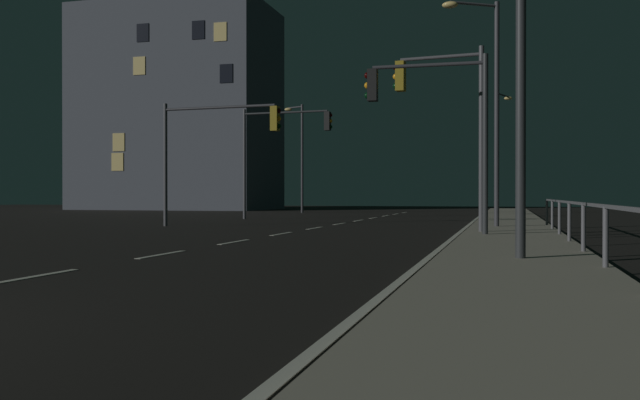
{
  "coord_description": "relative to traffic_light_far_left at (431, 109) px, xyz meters",
  "views": [
    {
      "loc": [
        7.02,
        -4.03,
        1.26
      ],
      "look_at": [
        0.16,
        21.14,
        1.08
      ],
      "focal_mm": 38.33,
      "sensor_mm": 36.0,
      "label": 1
    }
  ],
  "objects": [
    {
      "name": "ground_plane",
      "position": [
        -4.9,
        1.36,
        -3.78
      ],
      "size": [
        112.0,
        112.0,
        0.0
      ],
      "primitive_type": "plane",
      "color": "black",
      "rests_on": "ground"
    },
    {
      "name": "sidewalk_right",
      "position": [
        2.32,
        1.36,
        -3.71
      ],
      "size": [
        2.89,
        77.0,
        0.14
      ],
      "primitive_type": "cube",
      "color": "#9E937F",
      "rests_on": "ground"
    },
    {
      "name": "lane_markings_center",
      "position": [
        -4.9,
        4.86,
        -3.78
      ],
      "size": [
        0.14,
        50.0,
        0.01
      ],
      "color": "silver",
      "rests_on": "ground"
    },
    {
      "name": "lane_edge_line",
      "position": [
        0.62,
        6.36,
        -3.78
      ],
      "size": [
        0.14,
        53.0,
        0.01
      ],
      "color": "silver",
      "rests_on": "ground"
    },
    {
      "name": "traffic_light_far_left",
      "position": [
        0.0,
        0.0,
        0.0
      ],
      "size": [
        3.62,
        0.34,
        5.19
      ],
      "color": "#2D3033",
      "rests_on": "sidewalk_right"
    },
    {
      "name": "traffic_light_far_center",
      "position": [
        -8.95,
        4.86,
        -0.2
      ],
      "size": [
        5.11,
        0.47,
        4.99
      ],
      "color": "#4C4C51",
      "rests_on": "ground"
    },
    {
      "name": "traffic_light_mid_left",
      "position": [
        0.25,
        1.55,
        0.31
      ],
      "size": [
        2.88,
        0.54,
        5.72
      ],
      "color": "#4C4C51",
      "rests_on": "sidewalk_right"
    },
    {
      "name": "traffic_light_overhead_east",
      "position": [
        -9.14,
        13.47,
        0.34
      ],
      "size": [
        4.94,
        0.5,
        5.8
      ],
      "color": "#4C4C51",
      "rests_on": "ground"
    },
    {
      "name": "street_lamp_mid_block",
      "position": [
        2.62,
        -7.62,
        0.87
      ],
      "size": [
        1.72,
        0.96,
        7.57
      ],
      "color": "#2D3033",
      "rests_on": "sidewalk_right"
    },
    {
      "name": "street_lamp_median",
      "position": [
        1.7,
        27.78,
        1.22
      ],
      "size": [
        1.07,
        2.15,
        8.15
      ],
      "color": "#38383D",
      "rests_on": "sidewalk_right"
    },
    {
      "name": "street_lamp_corner",
      "position": [
        -12.06,
        26.38,
        0.79
      ],
      "size": [
        1.57,
        0.79,
        7.71
      ],
      "color": "#38383D",
      "rests_on": "ground"
    },
    {
      "name": "street_lamp_across_street",
      "position": [
        1.53,
        5.06,
        1.17
      ],
      "size": [
        1.96,
        1.23,
        8.08
      ],
      "color": "#38383D",
      "rests_on": "sidewalk_right"
    },
    {
      "name": "barrier_fence",
      "position": [
        3.62,
        -5.65,
        -2.9
      ],
      "size": [
        0.09,
        25.06,
        0.98
      ],
      "color": "#59595E",
      "rests_on": "sidewalk_right"
    },
    {
      "name": "building_distant",
      "position": [
        -26.12,
        35.24,
        5.1
      ],
      "size": [
        16.84,
        9.69,
        17.77
      ],
      "color": "#4C515B",
      "rests_on": "ground"
    }
  ]
}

